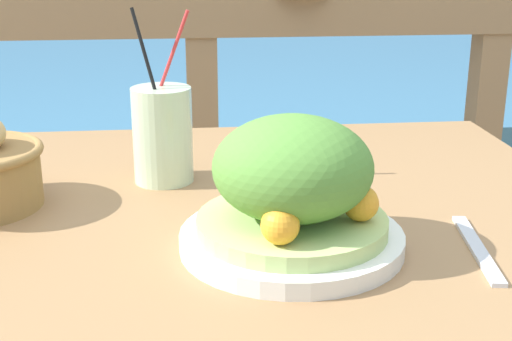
% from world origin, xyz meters
% --- Properties ---
extents(patio_table, '(1.00, 0.92, 0.75)m').
position_xyz_m(patio_table, '(0.00, 0.00, 0.65)').
color(patio_table, '#997047').
rests_on(patio_table, ground_plane).
extents(railing_fence, '(2.80, 0.08, 0.96)m').
position_xyz_m(railing_fence, '(-0.00, 0.81, 0.67)').
color(railing_fence, '#937551').
rests_on(railing_fence, ground_plane).
extents(sea_backdrop, '(12.00, 4.00, 0.50)m').
position_xyz_m(sea_backdrop, '(0.00, 3.31, 0.25)').
color(sea_backdrop, teal).
rests_on(sea_backdrop, ground_plane).
extents(salad_plate, '(0.25, 0.25, 0.15)m').
position_xyz_m(salad_plate, '(0.08, -0.08, 0.82)').
color(salad_plate, white).
rests_on(salad_plate, patio_table).
extents(drink_glass, '(0.09, 0.08, 0.24)m').
position_xyz_m(drink_glass, '(-0.07, 0.17, 0.82)').
color(drink_glass, beige).
rests_on(drink_glass, patio_table).
extents(knife, '(0.04, 0.18, 0.00)m').
position_xyz_m(knife, '(0.28, -0.11, 0.75)').
color(knife, silver).
rests_on(knife, patio_table).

